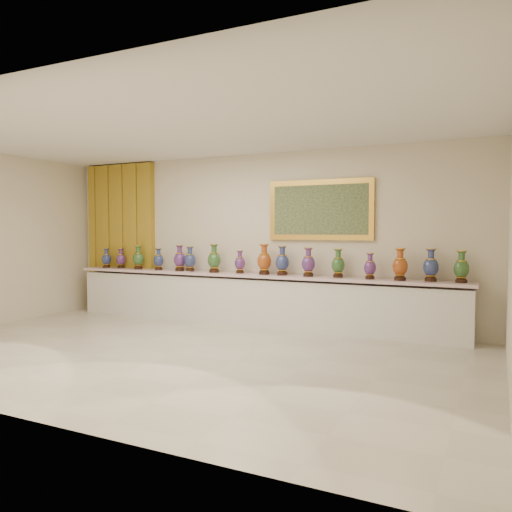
{
  "coord_description": "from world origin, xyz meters",
  "views": [
    {
      "loc": [
        3.87,
        -5.47,
        1.66
      ],
      "look_at": [
        0.38,
        1.7,
        1.24
      ],
      "focal_mm": 35.0,
      "sensor_mm": 36.0,
      "label": 1
    }
  ],
  "objects_px": {
    "vase_0": "(106,259)",
    "vase_2": "(138,259)",
    "counter": "(251,300)",
    "vase_1": "(121,259)"
  },
  "relations": [
    {
      "from": "vase_1",
      "to": "vase_2",
      "type": "relative_size",
      "value": 0.87
    },
    {
      "from": "counter",
      "to": "vase_0",
      "type": "bearing_deg",
      "value": -179.1
    },
    {
      "from": "vase_0",
      "to": "vase_1",
      "type": "bearing_deg",
      "value": 12.62
    },
    {
      "from": "vase_0",
      "to": "vase_2",
      "type": "relative_size",
      "value": 0.87
    },
    {
      "from": "counter",
      "to": "vase_0",
      "type": "distance_m",
      "value": 3.29
    },
    {
      "from": "counter",
      "to": "vase_1",
      "type": "distance_m",
      "value": 2.98
    },
    {
      "from": "vase_2",
      "to": "vase_1",
      "type": "bearing_deg",
      "value": 172.03
    },
    {
      "from": "counter",
      "to": "vase_1",
      "type": "height_order",
      "value": "vase_1"
    },
    {
      "from": "vase_0",
      "to": "vase_2",
      "type": "height_order",
      "value": "vase_2"
    },
    {
      "from": "counter",
      "to": "vase_1",
      "type": "relative_size",
      "value": 18.28
    }
  ]
}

